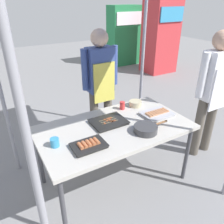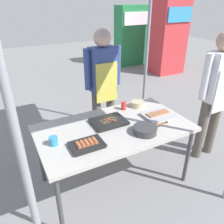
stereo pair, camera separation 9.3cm
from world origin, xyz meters
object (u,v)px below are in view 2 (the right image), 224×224
at_px(tray_grilled_sausages, 87,145).
at_px(vendor_woman, 103,81).
at_px(condiment_bowl, 137,104).
at_px(neighbor_stall_left, 168,37).
at_px(drink_cup_near_edge, 124,106).
at_px(drink_cup_by_wok, 53,141).
at_px(tray_meat_skewers, 109,122).
at_px(stall_table, 114,131).
at_px(tray_pork_links, 158,115).
at_px(customer_nearby, 217,88).
at_px(cooking_wok, 145,129).
at_px(neighbor_stall_right, 131,36).

height_order(tray_grilled_sausages, vendor_woman, vendor_woman).
height_order(condiment_bowl, neighbor_stall_left, neighbor_stall_left).
bearing_deg(condiment_bowl, drink_cup_near_edge, 177.62).
distance_m(condiment_bowl, drink_cup_by_wok, 1.18).
bearing_deg(tray_meat_skewers, neighbor_stall_left, 42.22).
distance_m(tray_meat_skewers, drink_cup_near_edge, 0.38).
bearing_deg(vendor_woman, stall_table, 71.88).
xyz_separation_m(tray_pork_links, vendor_woman, (-0.29, 0.84, 0.20)).
bearing_deg(vendor_woman, customer_nearby, 139.53).
bearing_deg(neighbor_stall_left, tray_grilled_sausages, -138.19).
height_order(stall_table, tray_pork_links, tray_pork_links).
bearing_deg(tray_meat_skewers, drink_cup_near_edge, 34.33).
bearing_deg(drink_cup_by_wok, cooking_wok, -14.48).
height_order(tray_pork_links, condiment_bowl, condiment_bowl).
bearing_deg(drink_cup_near_edge, condiment_bowl, -2.38).
bearing_deg(cooking_wok, neighbor_stall_left, 47.27).
bearing_deg(tray_pork_links, customer_nearby, -6.34).
xyz_separation_m(cooking_wok, drink_cup_near_edge, (0.07, 0.55, 0.01)).
bearing_deg(tray_grilled_sausages, tray_pork_links, 9.72).
height_order(tray_grilled_sausages, drink_cup_near_edge, drink_cup_near_edge).
height_order(vendor_woman, neighbor_stall_right, neighbor_stall_right).
bearing_deg(neighbor_stall_right, cooking_wok, -120.61).
bearing_deg(vendor_woman, tray_grilled_sausages, 56.89).
xyz_separation_m(tray_pork_links, neighbor_stall_right, (2.42, 4.44, 0.11)).
bearing_deg(tray_grilled_sausages, condiment_bowl, 29.43).
bearing_deg(neighbor_stall_right, neighbor_stall_left, -70.69).
relative_size(stall_table, neighbor_stall_left, 0.81).
distance_m(tray_meat_skewers, neighbor_stall_left, 4.62).
bearing_deg(condiment_bowl, stall_table, -148.47).
bearing_deg(drink_cup_by_wok, tray_meat_skewers, 10.64).
bearing_deg(tray_grilled_sausages, neighbor_stall_right, 53.84).
bearing_deg(neighbor_stall_right, tray_grilled_sausages, -126.16).
bearing_deg(neighbor_stall_left, condiment_bowl, -135.20).
bearing_deg(tray_pork_links, tray_grilled_sausages, -170.28).
height_order(vendor_woman, neighbor_stall_left, neighbor_stall_left).
distance_m(tray_grilled_sausages, vendor_woman, 1.21).
bearing_deg(tray_meat_skewers, vendor_woman, 68.45).
bearing_deg(stall_table, neighbor_stall_right, 55.97).
xyz_separation_m(condiment_bowl, customer_nearby, (0.86, -0.42, 0.20)).
relative_size(cooking_wok, neighbor_stall_left, 0.20).
distance_m(condiment_bowl, drink_cup_near_edge, 0.19).
distance_m(tray_pork_links, cooking_wok, 0.40).
bearing_deg(tray_pork_links, neighbor_stall_right, 61.38).
xyz_separation_m(tray_meat_skewers, cooking_wok, (0.24, -0.34, 0.02)).
distance_m(drink_cup_near_edge, customer_nearby, 1.15).
bearing_deg(neighbor_stall_right, tray_pork_links, -118.62).
distance_m(stall_table, tray_pork_links, 0.56).
bearing_deg(drink_cup_by_wok, customer_nearby, -2.75).
bearing_deg(condiment_bowl, drink_cup_by_wok, -164.08).
xyz_separation_m(condiment_bowl, vendor_woman, (-0.22, 0.51, 0.18)).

